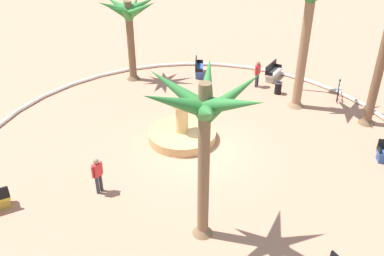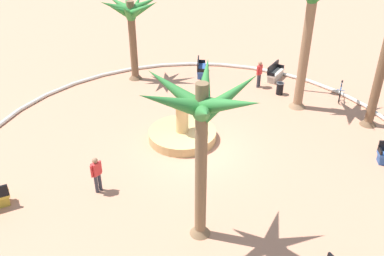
# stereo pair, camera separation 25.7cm
# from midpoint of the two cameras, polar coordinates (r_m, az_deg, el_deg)

# --- Properties ---
(ground_plane) EXTENTS (80.00, 80.00, 0.00)m
(ground_plane) POSITION_cam_midpoint_polar(r_m,az_deg,el_deg) (19.67, 0.22, -2.91)
(ground_plane) COLOR tan
(plaza_curb) EXTENTS (20.61, 20.61, 0.20)m
(plaza_curb) POSITION_cam_midpoint_polar(r_m,az_deg,el_deg) (19.61, 0.22, -2.67)
(plaza_curb) COLOR silver
(plaza_curb) RESTS_ON ground
(fountain) EXTENTS (3.26, 3.26, 1.98)m
(fountain) POSITION_cam_midpoint_polar(r_m,az_deg,el_deg) (20.29, -1.70, -0.78)
(fountain) COLOR tan
(fountain) RESTS_ON ground
(palm_tree_by_curb) EXTENTS (3.51, 3.52, 7.03)m
(palm_tree_by_curb) POSITION_cam_midpoint_polar(r_m,az_deg,el_deg) (22.13, 15.21, 15.25)
(palm_tree_by_curb) COLOR #8E6B4C
(palm_tree_by_curb) RESTS_ON ground
(palm_tree_mid_plaza) EXTENTS (3.48, 3.40, 5.08)m
(palm_tree_mid_plaza) POSITION_cam_midpoint_polar(r_m,az_deg,el_deg) (25.59, -8.81, 14.60)
(palm_tree_mid_plaza) COLOR brown
(palm_tree_mid_plaza) RESTS_ON ground
(palm_tree_far_side) EXTENTS (4.08, 3.77, 6.11)m
(palm_tree_far_side) POSITION_cam_midpoint_polar(r_m,az_deg,el_deg) (12.63, 1.15, 1.26)
(palm_tree_far_side) COLOR brown
(palm_tree_far_side) RESTS_ON ground
(bench_east) EXTENTS (0.51, 1.60, 1.00)m
(bench_east) POSITION_cam_midpoint_polar(r_m,az_deg,el_deg) (27.00, 10.59, 7.23)
(bench_east) COLOR beige
(bench_east) RESTS_ON ground
(bench_southwest) EXTENTS (1.23, 1.64, 1.00)m
(bench_southwest) POSITION_cam_midpoint_polar(r_m,az_deg,el_deg) (27.12, 0.65, 7.88)
(bench_southwest) COLOR #335BA8
(bench_southwest) RESTS_ON ground
(lamppost) EXTENTS (0.32, 0.32, 4.54)m
(lamppost) POSITION_cam_midpoint_polar(r_m,az_deg,el_deg) (25.02, 14.48, 10.56)
(lamppost) COLOR black
(lamppost) RESTS_ON ground
(trash_bin) EXTENTS (0.46, 0.46, 0.73)m
(trash_bin) POSITION_cam_midpoint_polar(r_m,az_deg,el_deg) (25.09, 11.25, 5.37)
(trash_bin) COLOR black
(trash_bin) RESTS_ON ground
(bicycle_red_frame) EXTENTS (0.52, 1.69, 0.94)m
(bicycle_red_frame) POSITION_cam_midpoint_polar(r_m,az_deg,el_deg) (25.52, 18.83, 4.70)
(bicycle_red_frame) COLOR black
(bicycle_red_frame) RESTS_ON ground
(person_cyclist_helmet) EXTENTS (0.23, 0.53, 1.62)m
(person_cyclist_helmet) POSITION_cam_midpoint_polar(r_m,az_deg,el_deg) (25.56, 8.53, 7.40)
(person_cyclist_helmet) COLOR #33333D
(person_cyclist_helmet) RESTS_ON ground
(person_cyclist_photo) EXTENTS (0.24, 0.53, 1.61)m
(person_cyclist_photo) POSITION_cam_midpoint_polar(r_m,az_deg,el_deg) (17.08, -13.02, -6.05)
(person_cyclist_photo) COLOR #33333D
(person_cyclist_photo) RESTS_ON ground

